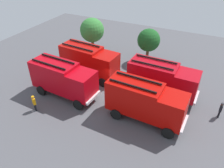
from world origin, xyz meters
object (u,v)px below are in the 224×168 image
at_px(firefighter_1, 34,103).
at_px(firefighter_2, 117,89).
at_px(fire_truck_0, 63,78).
at_px(tree_0, 92,30).
at_px(firefighter_3, 220,110).
at_px(traffic_cone_0, 189,85).
at_px(fire_truck_3, 162,78).
at_px(fire_truck_2, 89,60).
at_px(fire_truck_1, 145,101).
at_px(firefighter_0, 135,68).
at_px(tree_1, 149,40).

xyz_separation_m(firefighter_1, firefighter_2, (6.34, 5.41, 0.08)).
xyz_separation_m(fire_truck_0, firefighter_1, (-1.12, -3.37, -1.20)).
bearing_deg(tree_0, firefighter_1, -84.27).
relative_size(firefighter_3, traffic_cone_0, 2.28).
distance_m(fire_truck_0, firefighter_2, 5.72).
bearing_deg(fire_truck_3, fire_truck_2, -179.60).
height_order(fire_truck_1, traffic_cone_0, fire_truck_1).
relative_size(fire_truck_0, fire_truck_3, 1.01).
bearing_deg(fire_truck_3, firefighter_2, -147.79).
xyz_separation_m(firefighter_0, tree_0, (-7.70, 2.95, 2.58)).
height_order(fire_truck_1, fire_truck_2, same).
bearing_deg(traffic_cone_0, firefighter_0, 178.79).
distance_m(tree_1, traffic_cone_0, 7.99).
bearing_deg(tree_1, fire_truck_1, -73.06).
height_order(fire_truck_2, firefighter_0, fire_truck_2).
height_order(firefighter_0, tree_0, tree_0).
bearing_deg(fire_truck_1, firefighter_0, 119.15).
bearing_deg(firefighter_3, fire_truck_3, -3.96).
height_order(fire_truck_0, fire_truck_3, same).
relative_size(fire_truck_3, tree_1, 1.58).
xyz_separation_m(fire_truck_1, fire_truck_3, (0.39, 4.25, 0.00)).
relative_size(fire_truck_0, traffic_cone_0, 10.24).
bearing_deg(tree_0, fire_truck_3, -26.67).
bearing_deg(firefighter_2, fire_truck_2, 177.74).
relative_size(firefighter_0, traffic_cone_0, 2.28).
height_order(tree_1, traffic_cone_0, tree_1).
bearing_deg(traffic_cone_0, fire_truck_2, -167.30).
relative_size(fire_truck_3, firefighter_0, 4.46).
distance_m(firefighter_3, traffic_cone_0, 5.03).
distance_m(fire_truck_2, firefighter_0, 5.72).
relative_size(fire_truck_2, firefighter_3, 4.51).
height_order(firefighter_0, traffic_cone_0, firefighter_0).
height_order(fire_truck_3, tree_1, tree_1).
bearing_deg(firefighter_2, fire_truck_3, 55.81).
bearing_deg(firefighter_0, fire_truck_3, 91.56).
bearing_deg(fire_truck_0, fire_truck_2, 89.09).
bearing_deg(firefighter_1, firefighter_0, -2.93).
bearing_deg(fire_truck_2, fire_truck_3, 2.75).
bearing_deg(firefighter_0, tree_0, -73.13).
height_order(tree_0, traffic_cone_0, tree_0).
bearing_deg(tree_1, tree_0, -173.09).
relative_size(fire_truck_0, firefighter_0, 4.49).
relative_size(fire_truck_2, tree_1, 1.60).
bearing_deg(firefighter_1, tree_0, 33.45).
xyz_separation_m(fire_truck_2, firefighter_2, (4.88, -2.56, -1.12)).
bearing_deg(fire_truck_2, tree_1, 56.48).
height_order(fire_truck_3, tree_0, tree_0).
xyz_separation_m(fire_truck_1, firefighter_1, (-9.94, -3.50, -1.20)).
relative_size(fire_truck_1, tree_1, 1.59).
bearing_deg(firefighter_3, fire_truck_1, 32.70).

